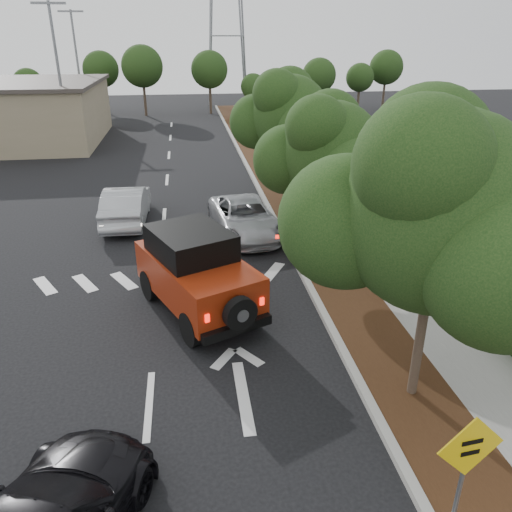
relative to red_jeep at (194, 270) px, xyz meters
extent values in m
plane|color=black|center=(-1.11, -3.99, -1.19)|extent=(120.00, 120.00, 0.00)
cube|color=#9E9B93|center=(3.49, 8.01, -1.11)|extent=(0.20, 70.00, 0.15)
cube|color=black|center=(4.49, 8.01, -1.13)|extent=(1.80, 70.00, 0.12)
cube|color=gray|center=(6.39, 8.01, -1.13)|extent=(2.00, 70.00, 0.12)
cube|color=black|center=(7.79, 8.01, -0.79)|extent=(0.80, 70.00, 0.80)
cylinder|color=black|center=(-1.28, 0.73, -0.74)|extent=(0.65, 0.94, 0.89)
cylinder|color=black|center=(0.31, 1.44, -0.74)|extent=(0.65, 0.94, 0.89)
cylinder|color=black|center=(-0.13, -1.84, -0.74)|extent=(0.65, 0.94, 0.89)
cylinder|color=black|center=(1.46, -1.13, -0.74)|extent=(0.65, 0.94, 0.89)
cube|color=maroon|center=(0.09, -0.20, -0.12)|extent=(3.52, 4.60, 1.12)
cube|color=black|center=(-0.05, 0.11, 0.79)|extent=(2.62, 2.83, 0.72)
cube|color=maroon|center=(-0.55, 1.24, -0.21)|extent=(2.09, 1.78, 0.92)
cube|color=black|center=(0.97, -2.17, -0.63)|extent=(1.83, 0.96, 0.25)
cylinder|color=black|center=(1.03, -2.31, -0.12)|extent=(0.88, 0.57, 0.85)
cube|color=#FF190C|center=(0.24, -2.42, -0.12)|extent=(0.12, 0.09, 0.20)
cube|color=#FF190C|center=(1.64, -1.79, -0.12)|extent=(0.12, 0.09, 0.20)
imported|color=#A2A4A9|center=(2.09, 5.54, -0.52)|extent=(2.80, 5.06, 1.34)
imported|color=#B1B3B9|center=(-2.58, 7.54, -0.43)|extent=(1.70, 4.61, 1.51)
imported|color=#B5B6BD|center=(-8.35, 21.69, -0.54)|extent=(4.09, 2.62, 1.30)
cylinder|color=slate|center=(3.69, -7.70, -0.03)|extent=(0.08, 0.08, 2.08)
cube|color=yellow|center=(3.70, -7.73, 0.67)|extent=(1.06, 0.14, 1.07)
cube|color=black|center=(3.70, -7.75, 0.77)|extent=(0.34, 0.05, 0.07)
cube|color=black|center=(3.70, -7.75, 0.57)|extent=(0.30, 0.04, 0.07)
cylinder|color=brown|center=(5.91, -0.40, -0.78)|extent=(0.63, 0.63, 0.57)
sphere|color=black|center=(5.91, -0.40, -0.24)|extent=(0.71, 0.71, 0.71)
imported|color=black|center=(5.91, -0.40, -0.16)|extent=(0.66, 0.59, 0.67)
camera|label=1|loc=(-0.04, -12.56, 5.98)|focal=35.00mm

